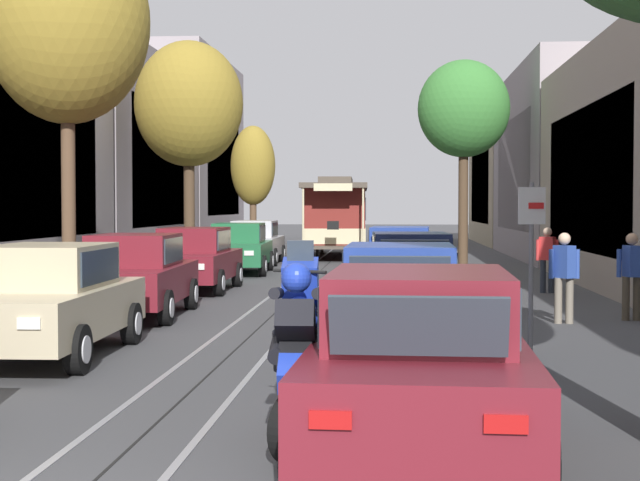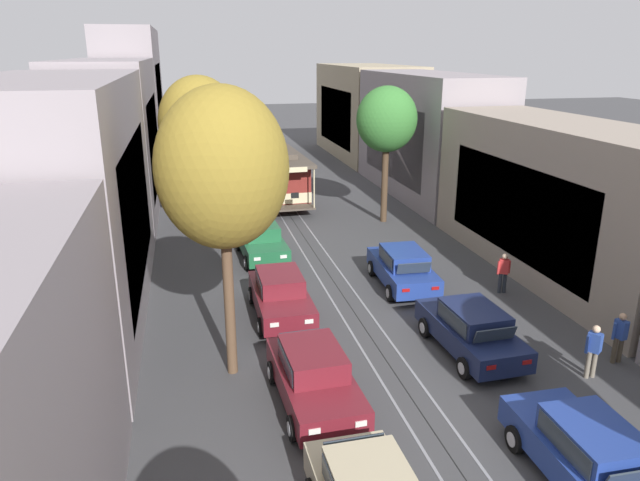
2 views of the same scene
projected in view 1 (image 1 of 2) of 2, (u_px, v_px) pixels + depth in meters
The scene contains 23 objects.
ground_plane at pixel (315, 276), 29.11m from camera, with size 160.00×160.00×0.00m, color #424244.
trolley_track_rails at pixel (324, 267), 33.00m from camera, with size 1.14×67.02×0.01m.
building_facade_left at pixel (68, 147), 35.37m from camera, with size 5.09×58.72×10.63m.
building_facade_right at pixel (594, 166), 35.33m from camera, with size 5.89×58.72×7.79m.
parked_car_beige_second_left at pixel (46, 300), 13.49m from camera, with size 2.05×4.38×1.58m.
parked_car_maroon_mid_left at pixel (134, 275), 18.41m from camera, with size 2.12×4.41×1.58m.
parked_car_maroon_fourth_left at pixel (194, 259), 23.95m from camera, with size 2.00×4.36×1.58m.
parked_car_green_fifth_left at pixel (239, 248), 30.17m from camera, with size 2.13×4.42×1.58m.
parked_car_silver_sixth_left at pixel (254, 242), 35.13m from camera, with size 2.03×4.37×1.58m.
parked_car_maroon_near_right at pixel (419, 361), 8.24m from camera, with size 2.10×4.41×1.58m.
parked_car_blue_second_right at pixel (400, 299), 13.69m from camera, with size 2.04×4.38×1.58m.
parked_car_navy_mid_right at pixel (411, 271), 19.61m from camera, with size 2.11×4.41×1.58m.
parked_car_blue_fourth_right at pixel (400, 256), 25.17m from camera, with size 2.14×4.42×1.58m.
street_tree_kerb_left_second at pixel (67, 23), 20.46m from camera, with size 3.54×3.23×8.22m.
street_tree_kerb_left_mid at pixel (189, 105), 33.79m from camera, with size 3.82×3.55×7.93m.
street_tree_kerb_left_fourth at pixel (253, 166), 47.87m from camera, with size 2.23×2.07×6.12m.
street_tree_kerb_right_second at pixel (464, 110), 33.90m from camera, with size 3.24×2.78×7.28m.
cable_car_trolley at pixel (336, 217), 40.52m from camera, with size 2.83×9.18×3.28m.
motorcycle_with_rider at pixel (298, 342), 8.31m from camera, with size 0.51×1.86×1.82m.
pedestrian_on_left_pavement at pixel (547, 256), 23.45m from camera, with size 0.55×0.38×1.60m.
pedestrian_on_right_pavement at pixel (564, 272), 17.31m from camera, with size 0.55×0.42×1.64m.
pedestrian_crossing_far at pixel (632, 271), 17.78m from camera, with size 0.55×0.39×1.62m.
street_sign_post at pixel (531, 253), 12.42m from camera, with size 0.36×0.10×2.43m.
Camera 1 is at (2.28, -5.36, 2.13)m, focal length 53.95 mm.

